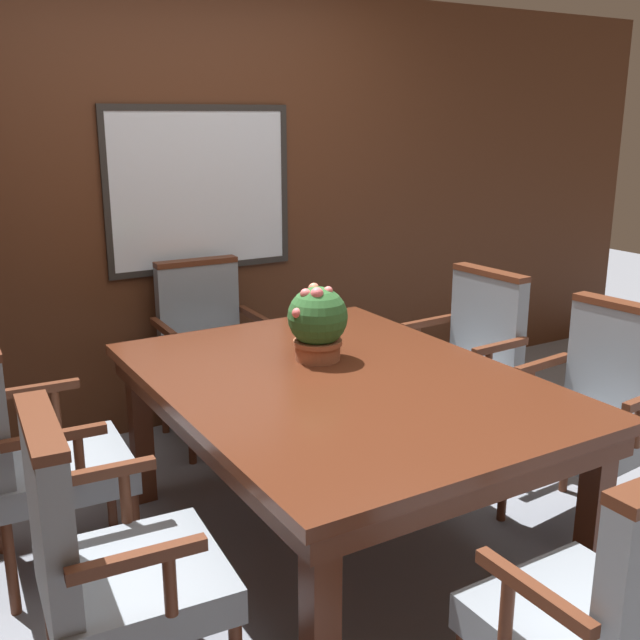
{
  "coord_description": "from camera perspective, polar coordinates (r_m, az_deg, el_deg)",
  "views": [
    {
      "loc": [
        -1.53,
        -2.3,
        1.76
      ],
      "look_at": [
        -0.03,
        0.21,
        0.96
      ],
      "focal_mm": 42.0,
      "sensor_mm": 36.0,
      "label": 1
    }
  ],
  "objects": [
    {
      "name": "ground_plane",
      "position": [
        3.28,
        2.44,
        -17.12
      ],
      "size": [
        14.0,
        14.0,
        0.0
      ],
      "primitive_type": "plane",
      "color": "gray"
    },
    {
      "name": "dining_table",
      "position": [
        3.01,
        1.47,
        -5.97
      ],
      "size": [
        1.36,
        1.83,
        0.76
      ],
      "color": "#4C2314",
      "rests_on": "ground_plane"
    },
    {
      "name": "chair_right_far",
      "position": [
        3.98,
        11.13,
        -2.82
      ],
      "size": [
        0.54,
        0.58,
        0.99
      ],
      "rotation": [
        0.0,
        0.0,
        -1.52
      ],
      "color": "#562B19",
      "rests_on": "ground_plane"
    },
    {
      "name": "potted_plant",
      "position": [
        3.14,
        -0.2,
        -0.17
      ],
      "size": [
        0.26,
        0.26,
        0.33
      ],
      "color": "#9E5638",
      "rests_on": "dining_table"
    },
    {
      "name": "wall_back",
      "position": [
        4.32,
        -9.92,
        8.04
      ],
      "size": [
        7.2,
        0.08,
        2.45
      ],
      "color": "#4C2816",
      "rests_on": "ground_plane"
    },
    {
      "name": "chair_right_near",
      "position": [
        3.47,
        20.29,
        -6.29
      ],
      "size": [
        0.56,
        0.59,
        0.99
      ],
      "rotation": [
        0.0,
        0.0,
        -1.47
      ],
      "color": "#562B19",
      "rests_on": "ground_plane"
    },
    {
      "name": "chair_head_far",
      "position": [
        4.18,
        -8.53,
        -1.79
      ],
      "size": [
        0.57,
        0.53,
        0.99
      ],
      "rotation": [
        0.0,
        0.0,
        -0.03
      ],
      "color": "#562B19",
      "rests_on": "ground_plane"
    },
    {
      "name": "chair_left_far",
      "position": [
        3.09,
        -20.86,
        -9.0
      ],
      "size": [
        0.54,
        0.58,
        0.99
      ],
      "rotation": [
        0.0,
        0.0,
        1.51
      ],
      "color": "#562B19",
      "rests_on": "ground_plane"
    },
    {
      "name": "chair_left_near",
      "position": [
        2.33,
        -16.05,
        -16.99
      ],
      "size": [
        0.55,
        0.58,
        0.99
      ],
      "rotation": [
        0.0,
        0.0,
        1.5
      ],
      "color": "#562B19",
      "rests_on": "ground_plane"
    },
    {
      "name": "chair_head_near",
      "position": [
        2.18,
        21.53,
        -20.05
      ],
      "size": [
        0.56,
        0.52,
        0.99
      ],
      "rotation": [
        0.0,
        0.0,
        3.15
      ],
      "color": "#562B19",
      "rests_on": "ground_plane"
    }
  ]
}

